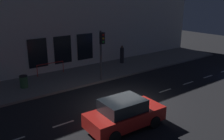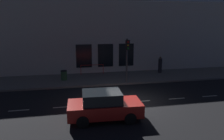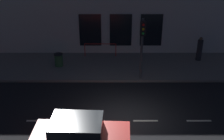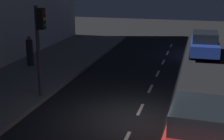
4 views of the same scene
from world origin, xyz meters
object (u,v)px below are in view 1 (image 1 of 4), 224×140
traffic_light (102,47)px  pedestrian_0 (122,55)px  parked_car_0 (124,114)px  trash_bin (24,81)px

traffic_light → pedestrian_0: traffic_light is taller
pedestrian_0 → parked_car_0: bearing=-59.8°
parked_car_0 → pedestrian_0: bearing=144.2°
traffic_light → parked_car_0: size_ratio=0.93×
parked_car_0 → trash_bin: (8.37, 2.28, -0.20)m
parked_car_0 → trash_bin: parked_car_0 is taller
parked_car_0 → trash_bin: size_ratio=4.65×
pedestrian_0 → trash_bin: pedestrian_0 is taller
pedestrian_0 → trash_bin: size_ratio=1.95×
trash_bin → traffic_light: bearing=-110.1°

